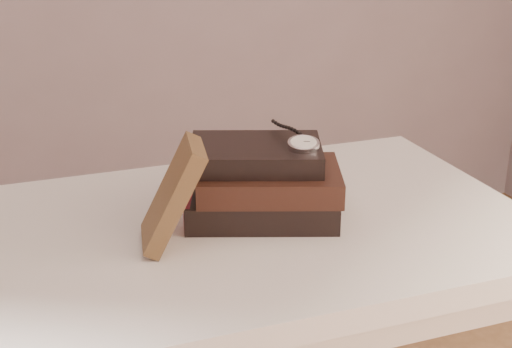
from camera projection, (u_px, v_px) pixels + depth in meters
name	position (u px, v px, depth m)	size (l,w,h in m)	color
table	(229.00, 273.00, 1.20)	(1.00, 0.60, 0.75)	silver
book_stack	(263.00, 183.00, 1.17)	(0.29, 0.24, 0.12)	black
journal	(173.00, 195.00, 1.07)	(0.03, 0.11, 0.17)	#422D19
pocket_watch	(302.00, 142.00, 1.14)	(0.07, 0.16, 0.02)	silver
eyeglasses	(212.00, 159.00, 1.25)	(0.14, 0.15, 0.05)	silver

